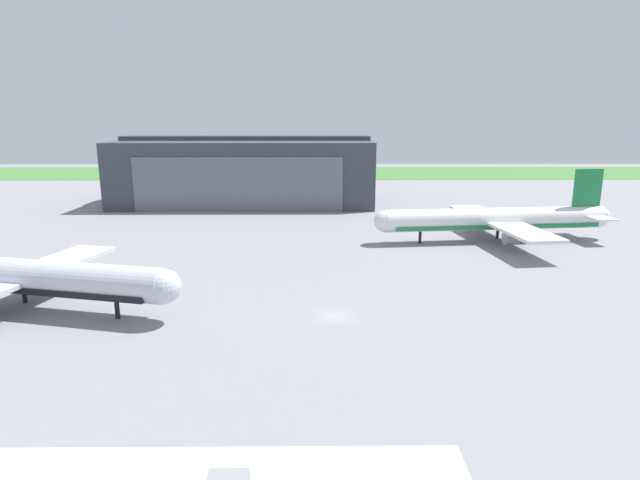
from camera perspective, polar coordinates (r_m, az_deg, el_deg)
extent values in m
plane|color=gray|center=(63.04, 1.66, -8.46)|extent=(440.00, 440.00, 0.00)
cube|color=#447D3A|center=(232.38, 0.09, 7.43)|extent=(440.00, 56.00, 0.08)
cube|color=#383D47|center=(152.70, -7.99, 7.59)|extent=(70.22, 38.81, 17.51)
cube|color=slate|center=(133.64, -9.04, 6.02)|extent=(53.37, 0.30, 14.01)
cube|color=#383D47|center=(152.10, -8.11, 11.10)|extent=(70.22, 9.31, 1.20)
cylinder|color=white|center=(105.79, 18.82, 2.24)|extent=(44.10, 8.87, 4.30)
sphere|color=white|center=(98.47, 7.18, 2.07)|extent=(4.13, 4.13, 4.13)
sphere|color=white|center=(116.82, 28.61, 2.30)|extent=(3.35, 3.35, 3.35)
cube|color=#1E7A42|center=(106.00, 18.77, 1.61)|extent=(40.61, 8.54, 0.75)
cube|color=#1E7A42|center=(114.04, 27.48, 5.16)|extent=(5.72, 0.99, 7.31)
cube|color=white|center=(117.89, 26.71, 2.80)|extent=(4.56, 6.40, 0.28)
cube|color=white|center=(112.67, 28.46, 2.20)|extent=(4.56, 6.40, 0.28)
cube|color=white|center=(114.78, 17.20, 2.89)|extent=(8.73, 17.38, 0.56)
cube|color=white|center=(97.92, 21.60, 0.86)|extent=(8.73, 17.38, 0.56)
cylinder|color=gray|center=(113.52, 17.04, 2.03)|extent=(4.31, 2.78, 2.36)
cylinder|color=gray|center=(99.01, 20.77, 0.18)|extent=(4.31, 2.78, 2.36)
cylinder|color=black|center=(101.02, 11.00, 0.30)|extent=(0.56, 0.56, 2.32)
cylinder|color=black|center=(109.16, 19.03, 0.77)|extent=(0.56, 0.56, 2.32)
cylinder|color=black|center=(105.21, 20.07, 0.24)|extent=(0.56, 0.56, 2.32)
cylinder|color=silver|center=(73.85, -30.42, -3.40)|extent=(39.39, 13.04, 4.28)
sphere|color=silver|center=(62.33, -16.92, -4.93)|extent=(4.11, 4.11, 4.11)
cube|color=black|center=(74.16, -30.31, -4.28)|extent=(36.33, 12.37, 0.75)
cube|color=silver|center=(80.92, -26.56, -2.04)|extent=(9.62, 16.48, 0.56)
cylinder|color=gray|center=(79.87, -26.56, -3.33)|extent=(4.49, 3.21, 2.36)
cylinder|color=black|center=(66.62, -21.50, -7.13)|extent=(0.56, 0.56, 2.34)
cylinder|color=black|center=(77.36, -29.88, -5.21)|extent=(0.56, 0.56, 2.34)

